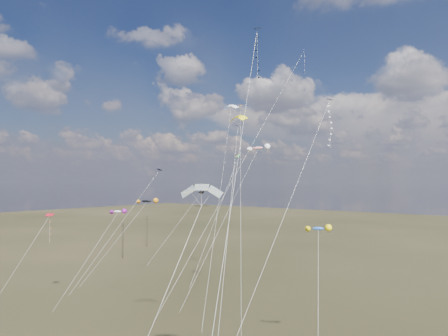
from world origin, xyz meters
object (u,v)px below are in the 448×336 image
Objects in this scene: utility_pole_far at (147,231)px; parafoil_yellow at (238,117)px; novelty_black_orange at (146,201)px; utility_pole_near at (123,240)px; diamond_black_high at (255,66)px.

parafoil_yellow is (49.14, -26.94, 21.74)m from utility_pole_far.
parafoil_yellow is 24.22m from novelty_black_orange.
diamond_black_high is (48.28, -19.45, 26.05)m from utility_pole_near.
utility_pole_far is at bearing 149.27° from diamond_black_high.
novelty_black_orange is at bearing -28.28° from utility_pole_near.
parafoil_yellow is 1.87× the size of novelty_black_orange.
utility_pole_far is (-8.00, 14.00, 0.00)m from utility_pole_near.
utility_pole_near and utility_pole_far have the same top height.
diamond_black_high is at bearing -42.34° from parafoil_yellow.
diamond_black_high reaches higher than utility_pole_near.
diamond_black_high reaches higher than novelty_black_orange.
utility_pole_near is 0.23× the size of diamond_black_high.
utility_pole_near is at bearing 151.72° from novelty_black_orange.
utility_pole_far is 0.30× the size of parafoil_yellow.
utility_pole_near is 16.12m from utility_pole_far.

